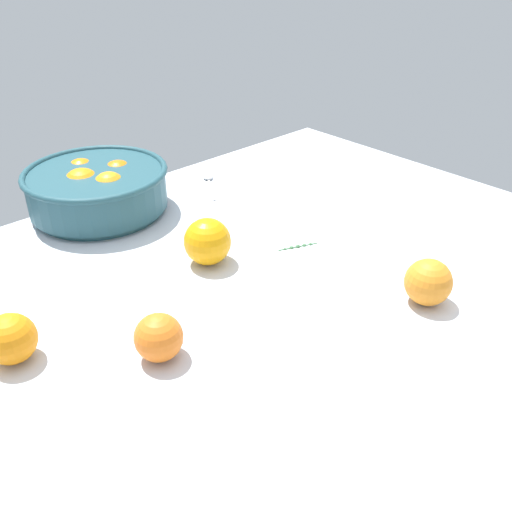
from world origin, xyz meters
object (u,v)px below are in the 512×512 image
Objects in this scene: spoon at (209,182)px; loose_orange_2 at (428,282)px; loose_orange_0 at (159,337)px; fruit_bowl at (97,188)px; loose_orange_3 at (10,339)px; loose_orange_1 at (207,242)px.

loose_orange_2 is at bearing -93.93° from spoon.
loose_orange_0 is 57.50cm from spoon.
fruit_bowl is at bearing 170.02° from spoon.
loose_orange_0 is 0.95× the size of loose_orange_3.
spoon is at bearing 86.07° from loose_orange_2.
loose_orange_0 is 0.82× the size of loose_orange_1.
loose_orange_1 reaches higher than loose_orange_2.
spoon is (24.49, -4.31, -4.57)cm from fruit_bowl.
loose_orange_2 is 57.69cm from spoon.
loose_orange_3 is (-34.42, -1.77, -0.56)cm from loose_orange_1.
loose_orange_2 is 59.53cm from loose_orange_3.
loose_orange_3 reaches higher than loose_orange_0.
fruit_bowl reaches higher than loose_orange_2.
fruit_bowl is 2.27× the size of spoon.
loose_orange_3 is (-30.89, -31.79, -1.57)cm from fruit_bowl.
loose_orange_1 reaches higher than loose_orange_3.
spoon is at bearing 26.39° from loose_orange_3.
loose_orange_0 is (-16.44, -44.60, -1.72)cm from fruit_bowl.
loose_orange_2 is at bearing -30.24° from loose_orange_3.
loose_orange_2 is (17.01, -31.76, -0.41)cm from loose_orange_1.
fruit_bowl is 47.56cm from loose_orange_0.
fruit_bowl reaches higher than spoon.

